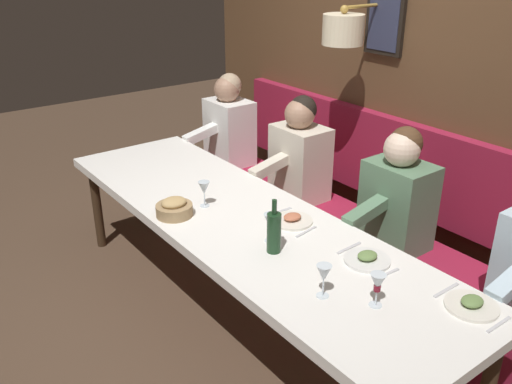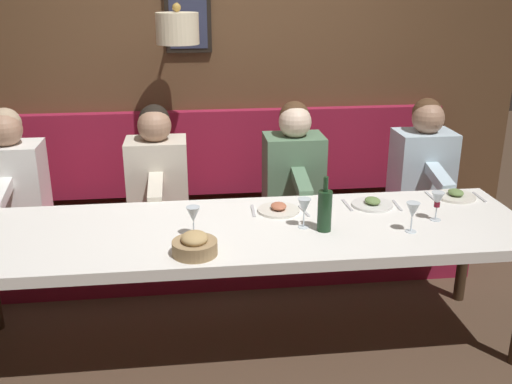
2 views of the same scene
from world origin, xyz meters
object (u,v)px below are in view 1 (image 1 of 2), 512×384
at_px(diner_far, 229,123).
at_px(wine_glass_0, 270,222).
at_px(diner_middle, 300,152).
at_px(wine_bottle, 274,232).
at_px(diner_near, 398,193).
at_px(dining_table, 242,226).
at_px(wine_glass_1, 324,274).
at_px(wine_glass_3, 204,189).
at_px(bread_bowl, 174,208).
at_px(wine_glass_2, 378,284).

relative_size(diner_far, wine_glass_0, 4.82).
relative_size(diner_middle, wine_bottle, 2.64).
height_order(diner_near, wine_bottle, diner_near).
bearing_deg(diner_near, dining_table, 153.67).
height_order(dining_table, wine_glass_1, wine_glass_1).
bearing_deg(wine_glass_3, wine_glass_0, -85.07).
relative_size(dining_table, wine_glass_3, 19.11).
bearing_deg(bread_bowl, wine_glass_2, -78.27).
xyz_separation_m(diner_middle, wine_glass_0, (-0.92, -0.81, 0.04)).
distance_m(dining_table, diner_far, 1.68).
relative_size(wine_glass_0, bread_bowl, 0.75).
bearing_deg(diner_near, wine_bottle, 179.18).
xyz_separation_m(dining_table, wine_glass_2, (-0.03, -1.07, 0.17)).
relative_size(dining_table, wine_glass_0, 19.11).
xyz_separation_m(diner_near, wine_glass_0, (-0.92, 0.11, 0.04)).
relative_size(wine_glass_0, wine_glass_1, 1.00).
height_order(diner_near, diner_middle, same).
bearing_deg(wine_glass_0, wine_bottle, -118.39).
bearing_deg(diner_far, wine_bottle, -117.89).
bearing_deg(wine_glass_2, diner_middle, 59.74).
bearing_deg(wine_glass_1, wine_glass_0, 77.06).
relative_size(diner_middle, wine_glass_1, 4.82).
height_order(diner_far, wine_glass_0, diner_far).
bearing_deg(dining_table, diner_middle, 28.99).
height_order(dining_table, diner_far, diner_far).
bearing_deg(wine_glass_0, diner_middle, 41.37).
height_order(wine_glass_0, bread_bowl, wine_glass_0).
xyz_separation_m(wine_glass_1, wine_glass_3, (0.08, 1.14, 0.00)).
xyz_separation_m(wine_glass_0, wine_glass_2, (0.01, -0.75, -0.00)).
bearing_deg(wine_bottle, diner_near, -0.82).
bearing_deg(wine_bottle, wine_glass_2, -84.12).
relative_size(diner_near, diner_middle, 1.00).
height_order(diner_near, wine_glass_3, diner_near).
height_order(wine_glass_2, wine_bottle, wine_bottle).
height_order(wine_glass_0, wine_bottle, wine_bottle).
distance_m(diner_near, wine_glass_1, 1.14).
height_order(diner_far, bread_bowl, diner_far).
distance_m(diner_near, wine_glass_2, 1.11).
bearing_deg(dining_table, wine_glass_2, -91.47).
bearing_deg(wine_glass_0, wine_glass_3, 94.93).
bearing_deg(wine_glass_3, wine_glass_1, -93.81).
distance_m(diner_middle, wine_bottle, 1.34).
xyz_separation_m(wine_glass_0, wine_glass_1, (-0.13, -0.55, 0.00)).
xyz_separation_m(dining_table, bread_bowl, (-0.30, 0.26, 0.11)).
bearing_deg(wine_glass_1, wine_glass_3, 86.19).
distance_m(wine_glass_1, wine_glass_2, 0.24).
bearing_deg(diner_far, dining_table, -121.82).
xyz_separation_m(wine_glass_0, bread_bowl, (-0.26, 0.59, -0.07)).
distance_m(dining_table, wine_glass_0, 0.37).
relative_size(dining_table, diner_near, 3.96).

